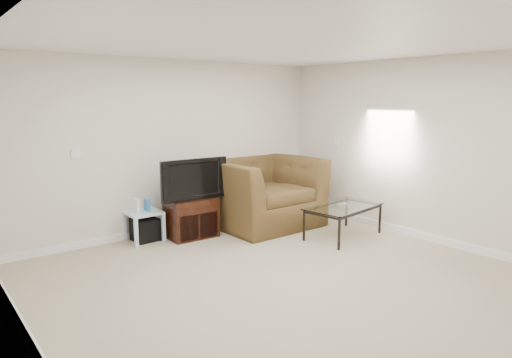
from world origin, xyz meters
TOP-DOWN VIEW (x-y plane):
  - floor at (0.00, 0.00)m, footprint 5.00×5.00m
  - ceiling at (0.00, 0.00)m, footprint 5.00×5.00m
  - wall_back at (0.00, 2.50)m, footprint 5.00×0.02m
  - wall_left at (-2.50, 0.00)m, footprint 0.02×5.00m
  - wall_right at (2.50, 0.00)m, footprint 0.02×5.00m
  - plate_back at (-1.40, 2.49)m, footprint 0.12×0.02m
  - plate_right_switch at (2.49, 1.60)m, footprint 0.02×0.09m
  - plate_right_outlet at (2.49, 1.30)m, footprint 0.02×0.08m
  - tv_stand at (-0.00, 2.05)m, footprint 0.69×0.50m
  - dvd_player at (-0.01, 2.01)m, footprint 0.36×0.26m
  - television at (-0.01, 2.02)m, footprint 0.94×0.22m
  - side_table at (-0.62, 2.28)m, footprint 0.44×0.44m
  - subwoofer at (-0.59, 2.30)m, footprint 0.34×0.34m
  - game_console at (-0.73, 2.26)m, footprint 0.05×0.14m
  - game_case at (-0.57, 2.26)m, footprint 0.05×0.12m
  - recliner at (1.21, 1.93)m, footprint 1.60×1.05m
  - coffee_table at (1.70, 0.72)m, footprint 1.23×0.81m
  - remote at (1.73, 0.77)m, footprint 0.18×0.05m

SIDE VIEW (x-z plane):
  - floor at x=0.00m, z-range 0.00..0.00m
  - subwoofer at x=-0.59m, z-range -0.01..0.31m
  - side_table at x=-0.62m, z-range 0.00..0.42m
  - coffee_table at x=1.70m, z-range 0.00..0.45m
  - tv_stand at x=0.00m, z-range 0.00..0.56m
  - plate_right_outlet at x=2.49m, z-range 0.24..0.36m
  - remote at x=1.73m, z-range 0.45..0.47m
  - dvd_player at x=-0.01m, z-range 0.44..0.49m
  - game_case at x=-0.57m, z-range 0.42..0.59m
  - game_console at x=-0.73m, z-range 0.42..0.62m
  - recliner at x=1.21m, z-range 0.00..1.39m
  - television at x=-0.01m, z-range 0.56..1.14m
  - wall_back at x=0.00m, z-range 0.00..2.50m
  - wall_left at x=-2.50m, z-range 0.00..2.50m
  - wall_right at x=2.50m, z-range 0.00..2.50m
  - plate_back at x=-1.40m, z-range 1.19..1.31m
  - plate_right_switch at x=2.49m, z-range 1.19..1.31m
  - ceiling at x=0.00m, z-range 2.50..2.50m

